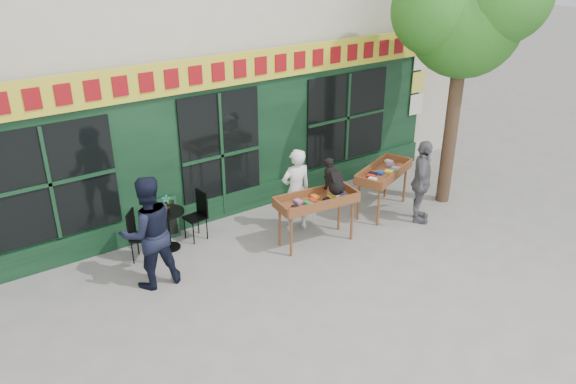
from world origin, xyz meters
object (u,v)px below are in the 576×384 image
at_px(dog, 334,176).
at_px(man_left, 148,232).
at_px(book_cart_right, 384,174).
at_px(book_cart_center, 317,203).
at_px(man_right, 422,182).
at_px(woman, 296,190).
at_px(bistro_table, 168,222).

relative_size(dog, man_left, 0.31).
height_order(book_cart_right, man_left, man_left).
height_order(book_cart_center, man_right, man_right).
distance_m(dog, book_cart_right, 1.69).
bearing_deg(book_cart_right, book_cart_center, 166.44).
distance_m(woman, book_cart_right, 1.98).
distance_m(dog, man_right, 1.99).
xyz_separation_m(dog, bistro_table, (-2.69, 1.40, -0.75)).
relative_size(woman, man_right, 0.98).
height_order(woman, man_right, man_right).
distance_m(bistro_table, man_left, 1.21).
bearing_deg(woman, man_left, 10.15).
height_order(book_cart_right, man_right, man_right).
relative_size(book_cart_center, man_left, 0.81).
xyz_separation_m(book_cart_right, bistro_table, (-4.28, 1.08, -0.28)).
distance_m(man_right, bistro_table, 4.94).
height_order(man_right, man_left, man_left).
distance_m(book_cart_center, dog, 0.59).
bearing_deg(dog, book_cart_right, 18.05).
bearing_deg(man_left, dog, 174.79).
height_order(dog, woman, woman).
height_order(book_cart_center, book_cart_right, same).
xyz_separation_m(dog, book_cart_right, (1.59, 0.33, -0.47)).
xyz_separation_m(book_cart_center, bistro_table, (-2.34, 1.35, -0.28)).
relative_size(book_cart_right, man_right, 0.95).
bearing_deg(man_right, woman, 111.72).
distance_m(book_cart_center, bistro_table, 2.72).
bearing_deg(book_cart_center, man_right, -5.47).
bearing_deg(book_cart_center, woman, 96.47).
height_order(book_cart_center, bistro_table, book_cart_center).
relative_size(book_cart_center, dog, 2.60).
distance_m(dog, bistro_table, 3.13).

